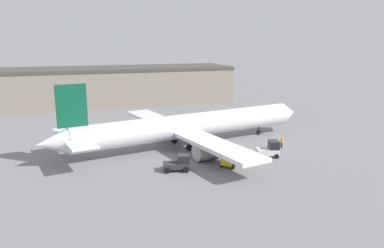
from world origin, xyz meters
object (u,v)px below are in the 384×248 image
ground_crew_worker (282,142)px  pushback_tug (179,163)px  airplane (186,127)px  belt_loader_truck (232,157)px  baggage_tug (270,149)px

ground_crew_worker → pushback_tug: 17.45m
airplane → ground_crew_worker: 13.96m
ground_crew_worker → pushback_tug: pushback_tug is taller
belt_loader_truck → pushback_tug: (-6.84, 0.22, -0.15)m
baggage_tug → belt_loader_truck: (-6.28, -1.70, 0.07)m
belt_loader_truck → pushback_tug: 6.84m
belt_loader_truck → baggage_tug: bearing=-24.1°
ground_crew_worker → baggage_tug: 4.82m
baggage_tug → pushback_tug: (-13.12, -1.48, -0.07)m
baggage_tug → pushback_tug: size_ratio=0.95×
airplane → ground_crew_worker: bearing=-34.0°
ground_crew_worker → baggage_tug: size_ratio=0.50×
baggage_tug → belt_loader_truck: belt_loader_truck is taller
airplane → belt_loader_truck: size_ratio=12.97×
pushback_tug → belt_loader_truck: bearing=11.1°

